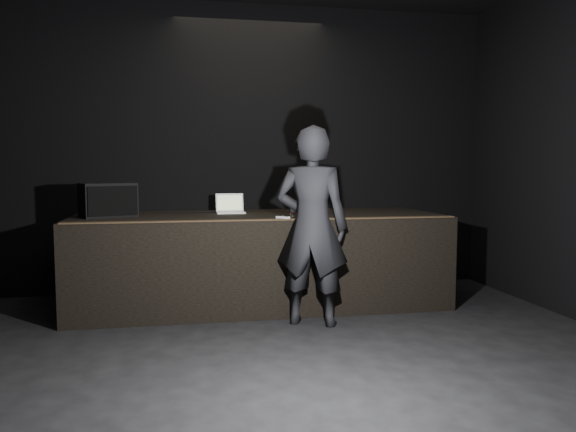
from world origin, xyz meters
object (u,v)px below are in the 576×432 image
at_px(laptop, 230,208).
at_px(beer_can, 293,210).
at_px(stage_riser, 259,259).
at_px(stage_monitor, 108,200).
at_px(person, 312,226).

relative_size(laptop, beer_can, 2.16).
bearing_deg(laptop, stage_riser, -40.33).
bearing_deg(stage_monitor, beer_can, -30.66).
xyz_separation_m(stage_riser, laptop, (-0.30, 0.25, 0.56)).
bearing_deg(beer_can, stage_riser, 131.29).
relative_size(stage_monitor, person, 0.33).
distance_m(stage_riser, stage_monitor, 1.74).
bearing_deg(stage_riser, laptop, 140.24).
xyz_separation_m(stage_riser, beer_can, (0.32, -0.36, 0.57)).
distance_m(stage_monitor, laptop, 1.34).
xyz_separation_m(laptop, person, (0.68, -1.20, -0.10)).
bearing_deg(laptop, beer_can, -45.31).
height_order(stage_riser, stage_monitor, stage_monitor).
relative_size(stage_riser, beer_can, 27.04).
bearing_deg(stage_monitor, stage_riser, -19.64).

